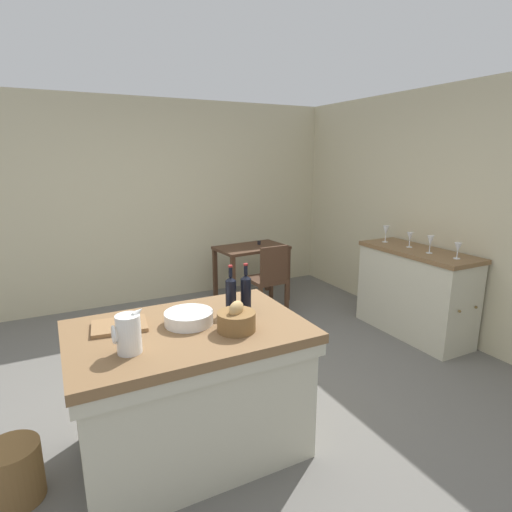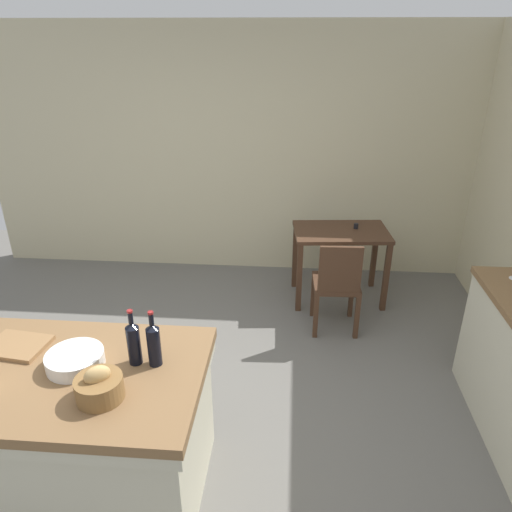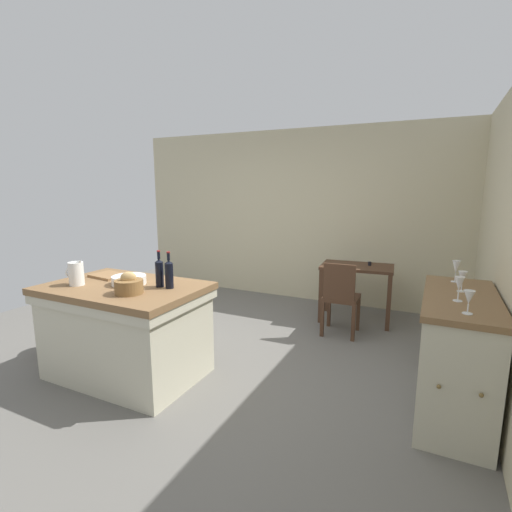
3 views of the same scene
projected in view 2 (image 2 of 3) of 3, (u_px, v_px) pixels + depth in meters
The scene contains 10 objects.
ground_plane at pixel (186, 428), 3.33m from camera, with size 6.76×6.76×0.00m, color #66635E.
wall_back at pixel (230, 154), 5.12m from camera, with size 5.32×0.12×2.60m, color beige.
island_table at pixel (80, 428), 2.70m from camera, with size 1.43×0.95×0.87m.
writing_desk at pixel (340, 242), 4.69m from camera, with size 0.95×0.64×0.79m.
wooden_chair at pixel (337, 284), 4.22m from camera, with size 0.42×0.42×0.89m.
wash_bowl at pixel (75, 360), 2.56m from camera, with size 0.30×0.30×0.08m, color white.
bread_basket at pixel (99, 387), 2.32m from camera, with size 0.23×0.23×0.19m.
cutting_board at pixel (17, 346), 2.71m from camera, with size 0.32×0.25×0.02m, color olive.
wine_bottle_dark at pixel (154, 343), 2.53m from camera, with size 0.07×0.07×0.33m.
wine_bottle_amber at pixel (134, 342), 2.54m from camera, with size 0.07×0.07×0.33m.
Camera 2 is at (0.68, -2.46, 2.50)m, focal length 33.76 mm.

